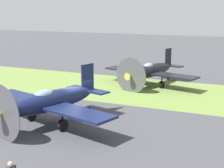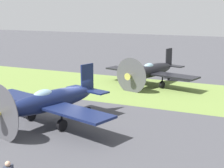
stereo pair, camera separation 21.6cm
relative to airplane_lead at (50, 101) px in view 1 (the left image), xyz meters
name	(u,v)px [view 1 (the left image)]	position (x,y,z in m)	size (l,w,h in m)	color
ground_plane	(70,114)	(0.00, -2.56, -1.62)	(160.00, 160.00, 0.00)	#424247
grass_verge	(119,88)	(0.00, -11.98, -1.62)	(120.00, 11.00, 0.01)	olive
airplane_lead	(50,101)	(0.00, 0.00, 0.00)	(10.91, 8.76, 3.88)	#141E47
airplane_wingman	(151,71)	(-2.47, -14.39, -0.08)	(10.36, 8.30, 3.68)	black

